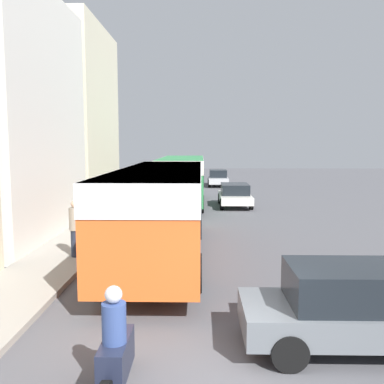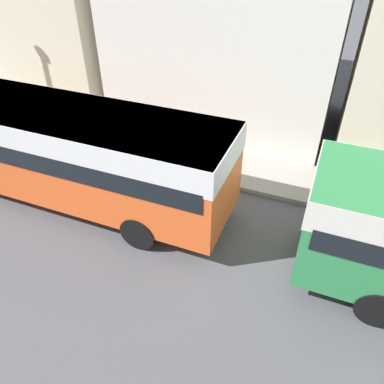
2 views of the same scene
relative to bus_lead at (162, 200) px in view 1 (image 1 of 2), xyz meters
name	(u,v)px [view 1 (image 1 of 2)]	position (x,y,z in m)	size (l,w,h in m)	color
building_far_terrace	(57,118)	(-7.38, 11.90, 3.37)	(5.84, 8.32, 10.63)	beige
bus_lead	(162,200)	(0.00, 0.00, 0.00)	(2.64, 10.80, 2.99)	#EA5B23
bus_following	(182,174)	(0.14, 12.36, -0.04)	(2.65, 10.05, 2.93)	#2D8447
motorcycle_behind_lead	(116,352)	(0.02, -7.90, -1.26)	(0.38, 2.24, 1.73)	#1E2338
car_crossing	(235,194)	(3.35, 11.79, -1.22)	(1.91, 4.21, 1.38)	silver
car_far_curb	(346,307)	(3.96, -6.34, -1.14)	(3.81, 1.84, 1.57)	slate
car_distant	(218,177)	(2.83, 24.50, -1.18)	(1.79, 4.46, 1.47)	#B7B7BC
pedestrian_near_curb	(75,228)	(-2.75, -0.49, -0.85)	(0.38, 0.38, 1.83)	#232838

